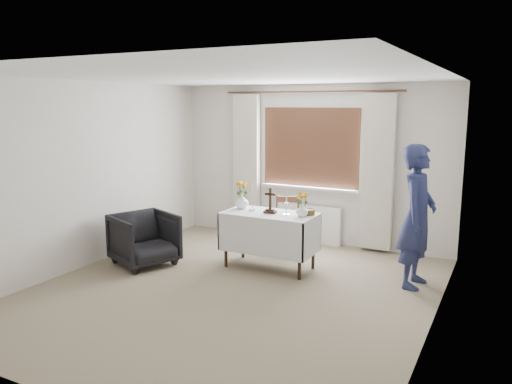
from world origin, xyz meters
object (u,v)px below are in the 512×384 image
flower_vase_right (302,210)px  person (417,216)px  wooden_chair (287,225)px  armchair (144,239)px  flower_vase_left (242,202)px  altar_table (269,241)px  wooden_cross (270,200)px

flower_vase_right → person: bearing=8.7°
wooden_chair → armchair: wooden_chair is taller
armchair → flower_vase_left: (1.13, 0.74, 0.50)m
armchair → wooden_chair: bearing=-23.2°
person → flower_vase_right: bearing=102.8°
armchair → person: bearing=-53.4°
wooden_chair → altar_table: bearing=-106.9°
wooden_cross → flower_vase_left: (-0.48, 0.08, -0.07)m
flower_vase_right → flower_vase_left: bearing=175.4°
altar_table → wooden_chair: bearing=96.8°
altar_table → armchair: bearing=-157.5°
altar_table → flower_vase_right: 0.65m
flower_vase_left → flower_vase_right: size_ratio=1.19×
altar_table → wooden_cross: bearing=8.8°
altar_table → person: size_ratio=0.71×
armchair → wooden_cross: wooden_cross is taller
altar_table → person: person is taller
wooden_cross → flower_vase_right: size_ratio=2.06×
wooden_cross → flower_vase_right: 0.46m
wooden_chair → flower_vase_left: (-0.37, -0.73, 0.45)m
flower_vase_left → armchair: bearing=-146.6°
flower_vase_left → person: bearing=3.4°
altar_table → flower_vase_right: flower_vase_right is taller
altar_table → armchair: size_ratio=1.57×
altar_table → flower_vase_left: (-0.47, 0.08, 0.48)m
flower_vase_left → flower_vase_right: (0.93, -0.07, -0.02)m
wooden_cross → flower_vase_left: wooden_cross is taller
flower_vase_right → wooden_chair: bearing=124.8°
person → wooden_cross: (-1.85, -0.22, 0.07)m
altar_table → armchair: altar_table is taller
armchair → wooden_cross: (1.61, 0.66, 0.57)m
armchair → flower_vase_left: bearing=-34.3°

